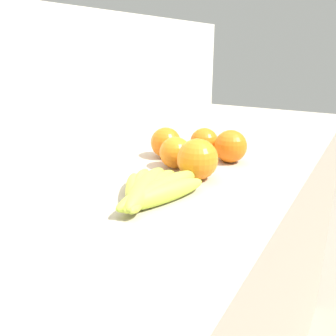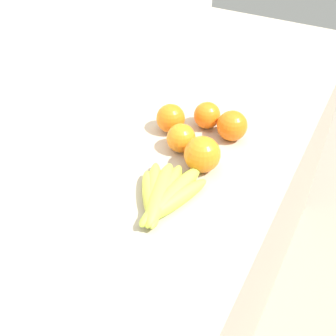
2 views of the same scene
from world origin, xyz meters
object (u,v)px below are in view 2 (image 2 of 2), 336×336
(banana_bunch, at_px, (163,195))
(orange_far_right, at_px, (181,138))
(orange_back_right, at_px, (232,126))
(orange_front, at_px, (202,154))
(orange_center, at_px, (171,118))
(orange_right, at_px, (207,115))

(banana_bunch, relative_size, orange_far_right, 3.11)
(orange_back_right, height_order, orange_far_right, orange_back_right)
(orange_front, distance_m, orange_center, 0.17)
(orange_far_right, bearing_deg, orange_center, 45.07)
(banana_bunch, distance_m, orange_right, 0.30)
(orange_right, xyz_separation_m, orange_front, (-0.16, -0.06, 0.01))
(orange_right, relative_size, orange_far_right, 0.99)
(orange_front, relative_size, orange_center, 1.14)
(orange_far_right, bearing_deg, orange_back_right, -41.43)
(orange_back_right, relative_size, orange_far_right, 1.08)
(orange_center, bearing_deg, orange_front, -126.70)
(orange_back_right, height_order, orange_center, orange_back_right)
(banana_bunch, height_order, orange_right, orange_right)
(orange_back_right, xyz_separation_m, orange_right, (0.02, 0.08, -0.00))
(orange_center, bearing_deg, orange_right, -51.26)
(banana_bunch, bearing_deg, orange_front, -10.67)
(orange_far_right, relative_size, orange_front, 0.84)
(orange_back_right, distance_m, orange_front, 0.14)
(orange_right, distance_m, orange_center, 0.10)
(orange_right, height_order, orange_center, orange_center)
(orange_far_right, height_order, orange_center, orange_center)
(orange_front, bearing_deg, banana_bunch, 169.33)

